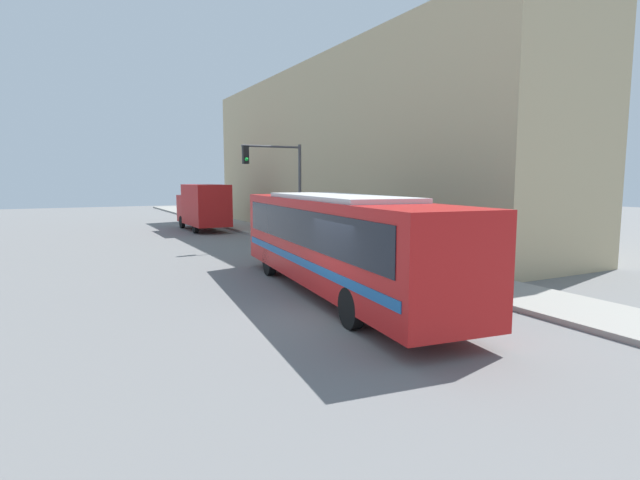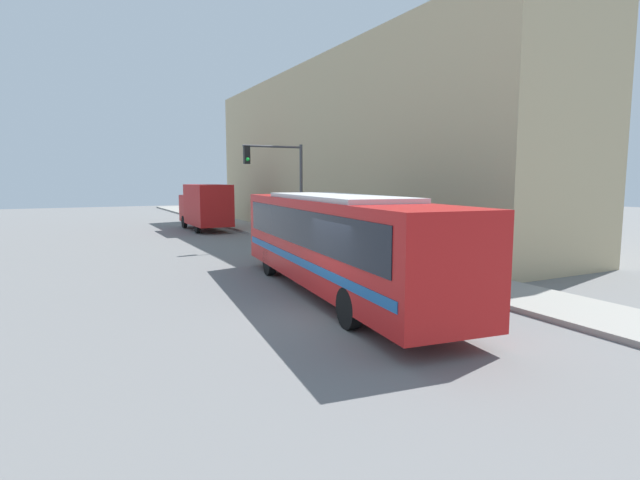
% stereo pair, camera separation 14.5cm
% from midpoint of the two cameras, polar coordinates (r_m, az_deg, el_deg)
% --- Properties ---
extents(ground_plane, '(120.00, 120.00, 0.00)m').
position_cam_midpoint_polar(ground_plane, '(12.84, 2.43, -9.01)').
color(ground_plane, slate).
extents(sidewalk, '(2.74, 70.00, 0.15)m').
position_cam_midpoint_polar(sidewalk, '(33.16, -5.92, 0.90)').
color(sidewalk, gray).
rests_on(sidewalk, ground_plane).
extents(building_facade, '(6.00, 32.35, 10.54)m').
position_cam_midpoint_polar(building_facade, '(32.39, 3.16, 9.98)').
color(building_facade, tan).
rests_on(building_facade, ground_plane).
extents(city_bus, '(3.78, 12.48, 3.06)m').
position_cam_midpoint_polar(city_bus, '(15.16, 2.12, 0.30)').
color(city_bus, red).
rests_on(city_bus, ground_plane).
extents(delivery_truck, '(2.25, 6.72, 3.20)m').
position_cam_midpoint_polar(delivery_truck, '(35.67, -12.88, 3.85)').
color(delivery_truck, '#B21919').
rests_on(delivery_truck, ground_plane).
extents(fire_hydrant, '(0.25, 0.34, 0.83)m').
position_cam_midpoint_polar(fire_hydrant, '(18.76, 9.92, -2.26)').
color(fire_hydrant, '#999999').
rests_on(fire_hydrant, sidewalk).
extents(traffic_light_pole, '(3.28, 0.35, 5.21)m').
position_cam_midpoint_polar(traffic_light_pole, '(26.17, -4.27, 7.35)').
color(traffic_light_pole, '#47474C').
rests_on(traffic_light_pole, sidewalk).
extents(pedestrian_near_corner, '(0.34, 0.34, 1.67)m').
position_cam_midpoint_polar(pedestrian_near_corner, '(25.56, 1.41, 1.24)').
color(pedestrian_near_corner, slate).
rests_on(pedestrian_near_corner, sidewalk).
extents(pedestrian_mid_block, '(0.34, 0.34, 1.80)m').
position_cam_midpoint_polar(pedestrian_mid_block, '(25.05, 2.47, 1.29)').
color(pedestrian_mid_block, slate).
rests_on(pedestrian_mid_block, sidewalk).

